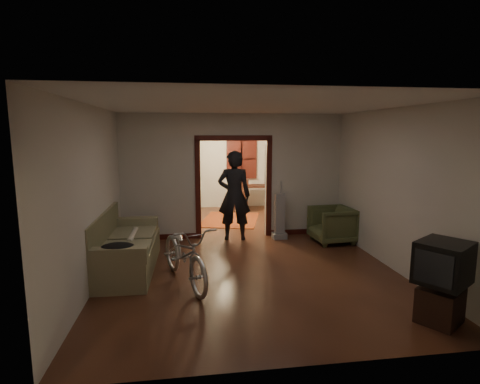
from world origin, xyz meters
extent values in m
cube|color=#391C12|center=(0.00, 0.00, 0.00)|extent=(5.00, 8.50, 0.01)
cube|color=white|center=(0.00, 0.00, 2.80)|extent=(5.00, 8.50, 0.01)
cube|color=beige|center=(0.00, 4.25, 1.40)|extent=(5.00, 0.02, 2.80)
cube|color=beige|center=(-2.50, 0.00, 1.40)|extent=(0.02, 8.50, 2.80)
cube|color=beige|center=(2.50, 0.00, 1.40)|extent=(0.02, 8.50, 2.80)
cube|color=beige|center=(0.00, 0.75, 1.40)|extent=(5.00, 0.14, 2.80)
cube|color=#39110D|center=(0.00, 0.75, 1.10)|extent=(1.74, 0.20, 2.32)
cube|color=black|center=(0.70, 4.21, 1.55)|extent=(0.98, 0.06, 1.28)
sphere|color=#FFE0A5|center=(0.00, 2.50, 2.35)|extent=(0.24, 0.24, 0.24)
cube|color=silver|center=(1.05, 0.68, 1.25)|extent=(0.08, 0.01, 0.12)
cube|color=#6E6C49|center=(-2.15, -1.14, 0.51)|extent=(1.04, 2.23, 1.02)
cylinder|color=beige|center=(-2.05, -0.84, 0.53)|extent=(0.11, 0.87, 0.11)
ellipsoid|color=black|center=(-2.10, -2.05, 0.68)|extent=(0.51, 0.38, 0.15)
imported|color=silver|center=(-1.11, -1.89, 0.49)|extent=(1.24, 1.98, 0.98)
imported|color=#4B542F|center=(2.06, -0.06, 0.39)|extent=(0.92, 0.90, 0.79)
cube|color=black|center=(2.07, -3.61, 0.22)|extent=(0.66, 0.65, 0.45)
cube|color=black|center=(2.07, -3.61, 0.79)|extent=(0.81, 0.79, 0.53)
cube|color=gray|center=(1.00, 0.40, 0.52)|extent=(0.38, 0.34, 1.04)
imported|color=black|center=(-0.02, 0.49, 1.00)|extent=(0.78, 0.57, 1.99)
cube|color=maroon|center=(0.12, 2.37, 0.01)|extent=(1.90, 2.22, 0.01)
cube|color=#1E321F|center=(-1.18, 3.90, 0.82)|extent=(0.90, 0.62, 1.63)
sphere|color=#1E5972|center=(-1.18, 3.90, 1.94)|extent=(0.29, 0.29, 0.29)
cube|color=black|center=(1.07, 3.74, 0.37)|extent=(1.13, 0.84, 0.74)
cube|color=black|center=(0.53, 3.42, 0.50)|extent=(0.57, 0.57, 1.00)
camera|label=1|loc=(-1.05, -7.64, 2.37)|focal=28.00mm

